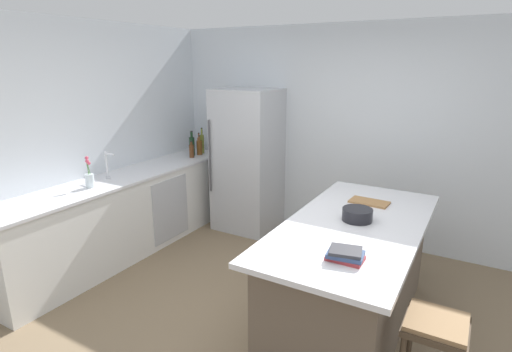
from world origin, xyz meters
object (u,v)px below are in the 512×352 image
object	(u,v)px
refrigerator	(248,161)
mixing_bowl	(357,215)
vinegar_bottle	(199,144)
cutting_board	(369,202)
whiskey_bottle	(199,147)
bar_stool	(434,338)
flower_vase	(89,178)
syrup_bottle	(192,151)
olive_oil_bottle	(202,143)
cookbook_stack	(345,255)
wine_bottle	(192,146)
sink_faucet	(108,165)
kitchen_island	(351,275)

from	to	relation	value
refrigerator	mixing_bowl	distance (m)	2.28
vinegar_bottle	cutting_board	xyz separation A→B (m)	(2.72, -1.03, -0.09)
refrigerator	whiskey_bottle	size ratio (longest dim) A/B	6.87
bar_stool	cutting_board	size ratio (longest dim) A/B	1.99
refrigerator	flower_vase	xyz separation A→B (m)	(-0.78, -1.81, 0.10)
syrup_bottle	olive_oil_bottle	bearing A→B (deg)	98.10
flower_vase	cutting_board	world-z (taller)	flower_vase
bar_stool	vinegar_bottle	xyz separation A→B (m)	(-3.45, 2.19, 0.47)
cookbook_stack	mixing_bowl	world-z (taller)	mixing_bowl
refrigerator	wine_bottle	distance (m)	0.83
vinegar_bottle	cookbook_stack	size ratio (longest dim) A/B	1.08
whiskey_bottle	cookbook_stack	world-z (taller)	whiskey_bottle
olive_oil_bottle	sink_faucet	bearing A→B (deg)	-93.81
refrigerator	vinegar_bottle	size ratio (longest dim) A/B	6.99
flower_vase	wine_bottle	distance (m)	1.68
sink_faucet	vinegar_bottle	world-z (taller)	sink_faucet
sink_faucet	flower_vase	xyz separation A→B (m)	(0.09, -0.31, -0.06)
wine_bottle	cookbook_stack	xyz separation A→B (m)	(2.78, -1.91, -0.09)
syrup_bottle	cookbook_stack	world-z (taller)	syrup_bottle
refrigerator	olive_oil_bottle	bearing A→B (deg)	176.21
olive_oil_bottle	whiskey_bottle	size ratio (longest dim) A/B	1.34
kitchen_island	syrup_bottle	xyz separation A→B (m)	(-2.58, 1.17, 0.55)
sink_faucet	vinegar_bottle	xyz separation A→B (m)	(-0.03, 1.65, -0.05)
sink_faucet	wine_bottle	xyz separation A→B (m)	(0.07, 1.37, -0.02)
kitchen_island	vinegar_bottle	xyz separation A→B (m)	(-2.75, 1.55, 0.56)
wine_bottle	cutting_board	bearing A→B (deg)	-15.92
syrup_bottle	vinegar_bottle	bearing A→B (deg)	113.99
mixing_bowl	syrup_bottle	bearing A→B (deg)	156.76
kitchen_island	vinegar_bottle	world-z (taller)	vinegar_bottle
sink_faucet	wine_bottle	size ratio (longest dim) A/B	0.89
refrigerator	olive_oil_bottle	size ratio (longest dim) A/B	5.14
wine_bottle	syrup_bottle	size ratio (longest dim) A/B	1.49
bar_stool	flower_vase	distance (m)	3.37
vinegar_bottle	syrup_bottle	size ratio (longest dim) A/B	1.17
wine_bottle	cutting_board	size ratio (longest dim) A/B	0.97
kitchen_island	whiskey_bottle	size ratio (longest dim) A/B	7.83
flower_vase	vinegar_bottle	distance (m)	1.96
bar_stool	cookbook_stack	world-z (taller)	cookbook_stack
sink_faucet	syrup_bottle	xyz separation A→B (m)	(0.14, 1.26, -0.06)
refrigerator	syrup_bottle	world-z (taller)	refrigerator
olive_oil_bottle	cookbook_stack	world-z (taller)	olive_oil_bottle
refrigerator	syrup_bottle	xyz separation A→B (m)	(-0.73, -0.24, 0.10)
syrup_bottle	cutting_board	size ratio (longest dim) A/B	0.65
wine_bottle	whiskey_bottle	bearing A→B (deg)	56.87
kitchen_island	bar_stool	size ratio (longest dim) A/B	3.04
flower_vase	cookbook_stack	xyz separation A→B (m)	(2.75, -0.23, -0.05)
kitchen_island	sink_faucet	bearing A→B (deg)	-178.07
flower_vase	olive_oil_bottle	bearing A→B (deg)	89.72
syrup_bottle	cookbook_stack	size ratio (longest dim) A/B	0.92
olive_oil_bottle	wine_bottle	distance (m)	0.19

